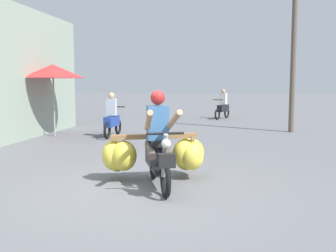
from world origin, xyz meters
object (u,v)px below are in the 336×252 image
at_px(motorbike_main_loaded, 160,152).
at_px(motorbike_distant_ahead_right, 223,107).
at_px(motorbike_distant_ahead_left, 112,119).
at_px(utility_pole, 294,35).
at_px(market_umbrella_near_shop, 53,71).

bearing_deg(motorbike_main_loaded, motorbike_distant_ahead_right, 85.83).
distance_m(motorbike_distant_ahead_left, utility_pole, 6.74).
bearing_deg(motorbike_distant_ahead_left, utility_pole, 20.71).
xyz_separation_m(motorbike_main_loaded, utility_pole, (3.31, 7.53, 2.81)).
bearing_deg(motorbike_main_loaded, utility_pole, 66.24).
relative_size(market_umbrella_near_shop, utility_pole, 0.34).
xyz_separation_m(motorbike_distant_ahead_left, market_umbrella_near_shop, (-1.87, -0.09, 1.49)).
bearing_deg(motorbike_distant_ahead_right, utility_pole, -63.32).
relative_size(motorbike_distant_ahead_right, market_umbrella_near_shop, 0.67).
bearing_deg(motorbike_main_loaded, motorbike_distant_ahead_left, 114.58).
height_order(motorbike_distant_ahead_left, utility_pole, utility_pole).
distance_m(motorbike_main_loaded, motorbike_distant_ahead_right, 12.36).
height_order(motorbike_main_loaded, motorbike_distant_ahead_right, motorbike_main_loaded).
relative_size(motorbike_main_loaded, motorbike_distant_ahead_left, 1.23).
distance_m(motorbike_main_loaded, utility_pole, 8.69).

